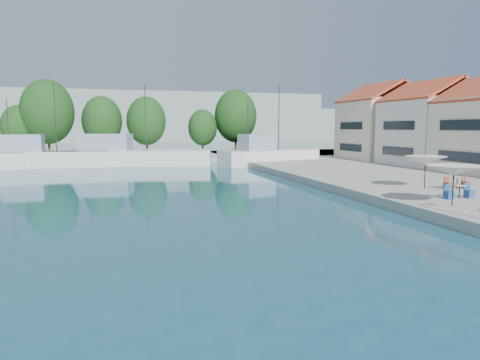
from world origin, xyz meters
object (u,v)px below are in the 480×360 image
object	(u,v)px
trawler_02	(41,158)
trawler_03	(126,156)
umbrella_cream	(426,160)
trawler_04	(268,156)
umbrella_white	(454,170)

from	to	relation	value
trawler_02	trawler_03	world-z (taller)	same
umbrella_cream	trawler_04	bearing A→B (deg)	93.03
trawler_02	umbrella_white	size ratio (longest dim) A/B	4.89
umbrella_white	umbrella_cream	distance (m)	6.18
trawler_04	umbrella_white	distance (m)	32.16
trawler_04	trawler_02	bearing A→B (deg)	155.90
trawler_04	trawler_03	bearing A→B (deg)	148.56
trawler_02	umbrella_cream	xyz separation A→B (m)	(27.90, -30.51, 1.43)
trawler_03	umbrella_cream	xyz separation A→B (m)	(18.29, -31.35, 1.43)
trawler_02	umbrella_cream	distance (m)	41.37
trawler_03	umbrella_cream	distance (m)	36.33
trawler_02	umbrella_cream	world-z (taller)	trawler_02
umbrella_white	umbrella_cream	world-z (taller)	umbrella_cream
trawler_02	trawler_04	world-z (taller)	same
trawler_02	trawler_04	xyz separation A→B (m)	(26.50, -3.92, 0.00)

